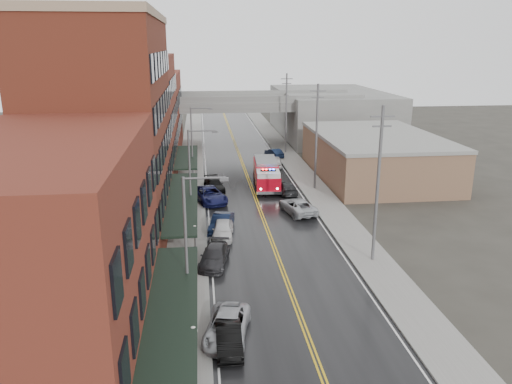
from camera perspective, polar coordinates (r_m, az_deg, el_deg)
road at (r=52.21m, az=0.21°, el=-1.44°), size 11.00×160.00×0.02m
sidewalk_left at (r=51.89m, az=-7.82°, el=-1.64°), size 3.00×160.00×0.15m
sidewalk_right at (r=53.49m, az=8.01°, el=-1.09°), size 3.00×160.00×0.15m
curb_left at (r=51.87m, az=-6.00°, el=-1.58°), size 0.30×160.00×0.15m
curb_right at (r=53.11m, az=6.28°, el=-1.15°), size 0.30×160.00×0.15m
brick_building_a at (r=26.53m, az=-22.59°, el=-7.31°), size 9.00×18.00×12.00m
brick_building_b at (r=43.57m, az=-16.42°, el=6.45°), size 9.00×20.00×18.00m
brick_building_c at (r=60.91m, az=-13.61°, el=7.95°), size 9.00×15.00×15.00m
brick_building_far at (r=78.34m, az=-12.04°, el=8.77°), size 9.00×20.00×12.00m
tan_building at (r=64.64m, az=13.43°, el=3.92°), size 14.00×22.00×5.00m
right_far_block at (r=93.21m, az=8.49°, el=8.91°), size 18.00×30.00×8.00m
awning_0 at (r=26.84m, az=-9.55°, el=-13.08°), size 2.60×16.00×3.09m
awning_1 at (r=44.35m, az=-8.38°, el=-0.88°), size 2.60×18.00×3.09m
awning_2 at (r=61.27m, az=-7.92°, el=4.01°), size 2.60×13.00×3.09m
globe_lamp_0 at (r=25.43m, az=-7.14°, el=-16.58°), size 0.44×0.44×3.12m
globe_lamp_1 at (r=37.94m, az=-6.98°, el=-4.96°), size 0.44×0.44×3.12m
globe_lamp_2 at (r=51.23m, az=-6.91°, el=0.77°), size 0.44×0.44×3.12m
street_lamp_0 at (r=29.45m, az=-7.54°, el=-5.46°), size 2.64×0.22×9.00m
street_lamp_1 at (r=44.69m, az=-7.26°, el=2.23°), size 2.64×0.22×9.00m
street_lamp_2 at (r=60.33m, az=-7.12°, el=5.97°), size 2.64×0.22×9.00m
utility_pole_0 at (r=37.98m, az=13.76°, el=1.05°), size 1.80×0.24×12.00m
utility_pole_1 at (r=56.70m, az=6.92°, el=6.45°), size 1.80×0.24×12.00m
utility_pole_2 at (r=76.07m, az=3.47°, el=9.11°), size 1.80×0.24×12.00m
overpass at (r=82.15m, az=-2.40°, el=9.46°), size 40.00×10.00×7.50m
fire_truck at (r=58.10m, az=1.19°, el=2.14°), size 3.82×8.60×3.08m
parked_car_left_1 at (r=28.61m, az=-3.15°, el=-16.26°), size 1.41×4.03×1.33m
parked_car_left_2 at (r=29.52m, az=-3.32°, el=-15.07°), size 3.25×5.32×1.38m
parked_car_left_3 at (r=38.29m, az=-4.79°, el=-7.32°), size 2.81×5.03×1.38m
parked_car_left_4 at (r=43.38m, az=-3.82°, el=-4.28°), size 2.16×4.51×1.49m
parked_car_left_5 at (r=44.88m, az=-3.98°, el=-3.55°), size 2.66×4.80×1.50m
parked_car_left_6 at (r=53.01m, az=-5.34°, el=-0.33°), size 4.22×6.32×1.61m
parked_car_left_7 at (r=57.22m, az=-4.80°, el=0.82°), size 2.61×4.91×1.35m
parked_car_right_0 at (r=49.57m, az=4.78°, el=-1.61°), size 3.58×5.72×1.47m
parked_car_right_1 at (r=56.04m, az=3.43°, el=0.52°), size 2.35×4.86×1.36m
parked_car_right_2 at (r=68.03m, az=2.18°, el=3.50°), size 2.38×4.74×1.55m
parked_car_right_3 at (r=73.96m, az=2.08°, el=4.48°), size 2.53×4.27×1.33m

